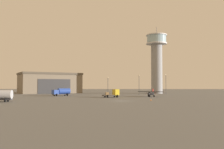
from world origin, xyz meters
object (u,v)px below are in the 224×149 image
at_px(airplane_black, 151,93).
at_px(traffic_cone_near_left, 151,100).
at_px(truck_flatbed_yellow, 113,94).
at_px(light_post_north, 166,82).
at_px(control_tower, 157,58).
at_px(light_post_west, 108,84).
at_px(light_post_east, 139,83).
at_px(truck_fuel_tanker_blue, 62,92).

relative_size(airplane_black, traffic_cone_near_left, 15.86).
bearing_deg(truck_flatbed_yellow, light_post_north, 24.21).
xyz_separation_m(airplane_black, truck_flatbed_yellow, (-13.80, -5.26, 0.02)).
xyz_separation_m(truck_flatbed_yellow, light_post_north, (23.56, 29.74, 4.18)).
xyz_separation_m(control_tower, truck_flatbed_yellow, (-20.75, -40.00, -16.87)).
relative_size(control_tower, truck_flatbed_yellow, 5.52).
distance_m(truck_flatbed_yellow, light_post_west, 22.40).
xyz_separation_m(light_post_east, traffic_cone_near_left, (0.45, -41.02, -4.94)).
relative_size(light_post_east, traffic_cone_near_left, 14.65).
xyz_separation_m(truck_flatbed_yellow, traffic_cone_near_left, (11.02, -18.24, -1.06)).
xyz_separation_m(truck_flatbed_yellow, light_post_west, (-3.15, 21.92, 3.38)).
height_order(control_tower, truck_fuel_tanker_blue, control_tower).
bearing_deg(control_tower, light_post_west, -142.87).
bearing_deg(light_post_north, control_tower, 105.33).
distance_m(light_post_north, traffic_cone_near_left, 49.87).
height_order(light_post_east, light_post_north, light_post_north).
xyz_separation_m(light_post_west, traffic_cone_near_left, (14.16, -40.15, -4.43)).
xyz_separation_m(control_tower, airplane_black, (-6.95, -34.74, -16.89)).
bearing_deg(light_post_north, light_post_east, -151.81).
height_order(airplane_black, light_post_east, light_post_east).
xyz_separation_m(truck_fuel_tanker_blue, light_post_east, (31.58, 11.60, 3.57)).
bearing_deg(truck_flatbed_yellow, light_post_east, 37.71).
xyz_separation_m(light_post_west, light_post_east, (13.71, 0.86, 0.51)).
xyz_separation_m(airplane_black, light_post_west, (-16.95, 16.65, 3.39)).
bearing_deg(traffic_cone_near_left, light_post_west, 109.43).
bearing_deg(control_tower, light_post_east, -120.60).
bearing_deg(control_tower, airplane_black, -101.31).
height_order(control_tower, airplane_black, control_tower).
relative_size(truck_flatbed_yellow, light_post_east, 0.70).
xyz_separation_m(light_post_north, traffic_cone_near_left, (-12.54, -47.98, -5.24)).
height_order(airplane_black, truck_fuel_tanker_blue, truck_fuel_tanker_blue).
distance_m(control_tower, truck_fuel_tanker_blue, 53.37).
xyz_separation_m(truck_flatbed_yellow, light_post_east, (10.56, 22.78, 3.89)).
xyz_separation_m(truck_fuel_tanker_blue, traffic_cone_near_left, (32.03, -29.42, -1.37)).
height_order(airplane_black, light_post_west, light_post_west).
xyz_separation_m(truck_fuel_tanker_blue, light_post_north, (44.57, 18.56, 3.86)).
height_order(truck_fuel_tanker_blue, light_post_west, light_post_west).
bearing_deg(traffic_cone_near_left, airplane_black, 83.25).
height_order(control_tower, traffic_cone_near_left, control_tower).
distance_m(light_post_east, light_post_north, 14.75).
distance_m(airplane_black, truck_flatbed_yellow, 14.77).
xyz_separation_m(airplane_black, light_post_north, (9.76, 24.48, 4.20)).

